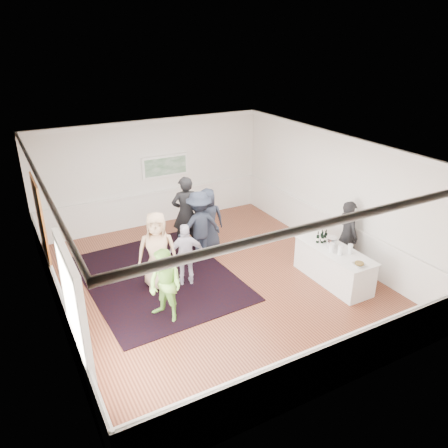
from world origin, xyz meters
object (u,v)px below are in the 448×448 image
guest_dark_b (186,213)px  guest_dark_a (199,226)px  bartender (347,235)px  guest_green (165,286)px  ice_bucket (331,242)px  serving_table (333,265)px  guest_tan (157,251)px  guest_navy (208,219)px  guest_lilac (186,255)px  nut_bowl (359,264)px

guest_dark_b → guest_dark_a: bearing=102.6°
bartender → guest_dark_a: 3.69m
guest_green → bartender: bearing=61.1°
bartender → ice_bucket: bartender is taller
serving_table → ice_bucket: size_ratio=8.00×
bartender → guest_dark_a: size_ratio=0.97×
guest_tan → guest_dark_b: bearing=71.8°
serving_table → guest_dark_a: (-2.27, 2.56, 0.50)m
guest_dark_a → guest_navy: 0.61m
guest_lilac → serving_table: bearing=171.1°
bartender → ice_bucket: size_ratio=6.84×
guest_green → ice_bucket: (4.02, -0.34, 0.17)m
guest_lilac → ice_bucket: (3.09, -1.40, 0.20)m
guest_dark_a → nut_bowl: 4.04m
guest_dark_a → guest_lilac: bearing=51.9°
nut_bowl → guest_tan: bearing=144.9°
ice_bucket → nut_bowl: (-0.07, -0.98, -0.08)m
guest_navy → guest_dark_b: bearing=-18.7°
guest_tan → guest_green: size_ratio=1.18×
serving_table → guest_dark_b: size_ratio=1.02×
guest_navy → nut_bowl: guest_navy is taller
guest_navy → guest_dark_a: bearing=58.8°
ice_bucket → guest_dark_a: bearing=133.3°
guest_dark_a → guest_navy: bearing=-136.8°
nut_bowl → guest_lilac: bearing=141.7°
bartender → guest_green: size_ratio=1.13×
guest_green → serving_table: bearing=55.5°
guest_tan → guest_lilac: bearing=7.2°
guest_dark_a → guest_dark_b: guest_dark_b is taller
guest_dark_a → ice_bucket: size_ratio=7.08×
serving_table → bartender: bartender is taller
guest_lilac → guest_dark_b: guest_dark_b is taller
guest_tan → serving_table: bearing=-1.8°
ice_bucket → serving_table: bearing=-91.1°
serving_table → nut_bowl: 0.95m
guest_green → guest_navy: guest_navy is taller
serving_table → guest_green: 4.06m
guest_navy → nut_bowl: bearing=131.2°
serving_table → bartender: (0.72, 0.38, 0.46)m
guest_navy → ice_bucket: 3.36m
guest_dark_b → nut_bowl: bearing=127.6°
nut_bowl → guest_green: bearing=161.5°
guest_green → guest_navy: (2.20, 2.48, 0.07)m
serving_table → guest_navy: (-1.82, 2.96, 0.43)m
guest_green → guest_navy: 3.31m
guest_dark_a → guest_dark_b: size_ratio=0.91×
guest_lilac → guest_dark_a: 1.31m
serving_table → bartender: 0.94m
guest_navy → ice_bucket: bearing=139.3°
bartender → guest_navy: 3.62m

